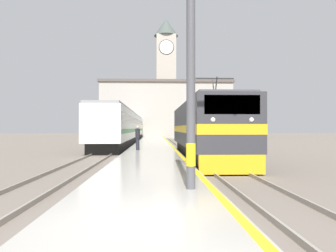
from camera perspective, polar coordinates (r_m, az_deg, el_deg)
ground_plane at (r=35.92m, az=-2.63°, el=-3.56°), size 200.00×200.00×0.00m
platform at (r=30.91m, az=-2.69°, el=-3.71°), size 3.74×140.00×0.40m
rail_track_near at (r=31.08m, az=3.58°, el=-4.00°), size 2.83×140.00×0.16m
rail_track_far at (r=31.16m, az=-9.39°, el=-3.99°), size 2.83×140.00×0.16m
locomotive_train at (r=21.36m, az=6.26°, el=-0.66°), size 2.92×15.83×4.66m
passenger_train at (r=43.09m, az=-7.41°, el=-0.20°), size 2.92×39.86×3.96m
catenary_mast at (r=9.03m, az=4.62°, el=16.63°), size 2.53×0.25×8.43m
person_on_platform at (r=23.93m, az=-5.31°, el=-1.95°), size 0.34×0.34×1.77m
clock_tower at (r=78.32m, az=-0.34°, el=9.08°), size 5.68×5.68×27.89m
station_building at (r=67.77m, az=-0.39°, el=2.78°), size 26.45×10.44×11.42m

